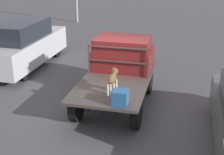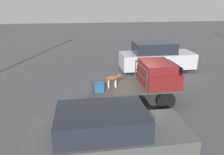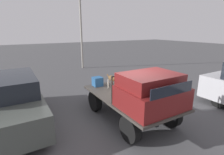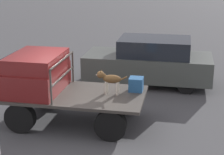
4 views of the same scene
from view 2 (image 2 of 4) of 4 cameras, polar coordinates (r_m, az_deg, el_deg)
name	(u,v)px [view 2 (image 2 of 4)]	position (r m, az deg, el deg)	size (l,w,h in m)	color
ground_plane	(134,102)	(10.47, 5.65, -6.44)	(80.00, 80.00, 0.00)	#474749
flatbed_truck	(134,90)	(10.21, 5.77, -3.24)	(3.93, 2.05, 0.88)	black
truck_cab	(158,73)	(10.27, 11.88, 1.04)	(1.56, 1.93, 1.07)	maroon
truck_headboard	(141,72)	(9.99, 7.54, 1.47)	(0.04, 1.93, 0.94)	#3D3833
dog	(114,78)	(9.65, 0.49, -0.21)	(0.87, 0.23, 0.67)	beige
cargo_crate	(99,87)	(9.32, -3.41, -2.53)	(0.38, 0.38, 0.38)	#235184
parked_sedan	(108,137)	(6.50, -1.12, -15.21)	(4.55, 1.89, 1.72)	black
parked_pickup_far	(156,57)	(15.11, 11.46, 5.28)	(4.92, 1.89, 1.97)	black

